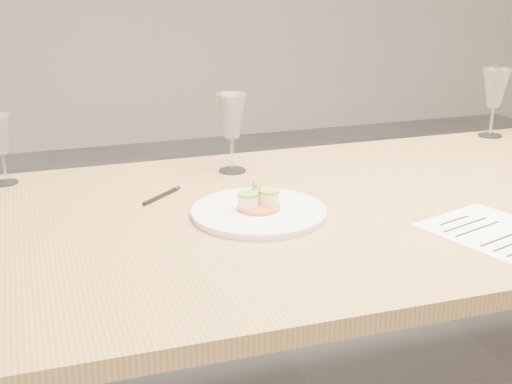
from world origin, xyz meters
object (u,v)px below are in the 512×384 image
object	(u,v)px
recipe_sheet	(500,233)
wine_glass_0	(1,136)
wine_glass_1	(232,118)
dining_table	(373,227)
wine_glass_2	(495,89)
ballpoint_pen	(162,195)
dinner_plate	(259,211)

from	to	relation	value
recipe_sheet	wine_glass_0	world-z (taller)	wine_glass_0
wine_glass_1	recipe_sheet	bearing A→B (deg)	-55.83
dining_table	wine_glass_2	bearing A→B (deg)	34.31
wine_glass_1	dining_table	bearing A→B (deg)	-52.55
recipe_sheet	wine_glass_0	bearing A→B (deg)	127.50
recipe_sheet	ballpoint_pen	xyz separation A→B (m)	(-0.64, 0.45, 0.00)
dining_table	wine_glass_0	distance (m)	0.96
ballpoint_pen	wine_glass_2	world-z (taller)	wine_glass_2
dinner_plate	wine_glass_2	xyz separation A→B (m)	(0.93, 0.44, 0.14)
recipe_sheet	wine_glass_2	xyz separation A→B (m)	(0.48, 0.71, 0.15)
recipe_sheet	wine_glass_0	xyz separation A→B (m)	(-0.99, 0.69, 0.12)
dinner_plate	recipe_sheet	size ratio (longest dim) A/B	0.88
recipe_sheet	ballpoint_pen	world-z (taller)	ballpoint_pen
recipe_sheet	wine_glass_0	distance (m)	1.22
wine_glass_0	wine_glass_2	xyz separation A→B (m)	(1.48, 0.02, 0.03)
recipe_sheet	wine_glass_2	size ratio (longest dim) A/B	1.61
wine_glass_0	recipe_sheet	bearing A→B (deg)	-34.69
dining_table	ballpoint_pen	xyz separation A→B (m)	(-0.48, 0.18, 0.07)
wine_glass_0	wine_glass_1	bearing A→B (deg)	-8.04
ballpoint_pen	wine_glass_1	distance (m)	0.31
wine_glass_1	wine_glass_0	bearing A→B (deg)	171.96
dining_table	recipe_sheet	bearing A→B (deg)	-60.25
wine_glass_1	wine_glass_2	bearing A→B (deg)	6.44
wine_glass_0	ballpoint_pen	bearing A→B (deg)	-33.03
wine_glass_0	wine_glass_1	world-z (taller)	wine_glass_1
dining_table	recipe_sheet	size ratio (longest dim) A/B	6.88
wine_glass_0	wine_glass_2	distance (m)	1.48
recipe_sheet	dinner_plate	bearing A→B (deg)	131.91
dinner_plate	recipe_sheet	xyz separation A→B (m)	(0.45, -0.26, -0.01)
recipe_sheet	wine_glass_2	world-z (taller)	wine_glass_2
ballpoint_pen	wine_glass_1	xyz separation A→B (m)	(0.22, 0.15, 0.14)
recipe_sheet	wine_glass_2	distance (m)	0.87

